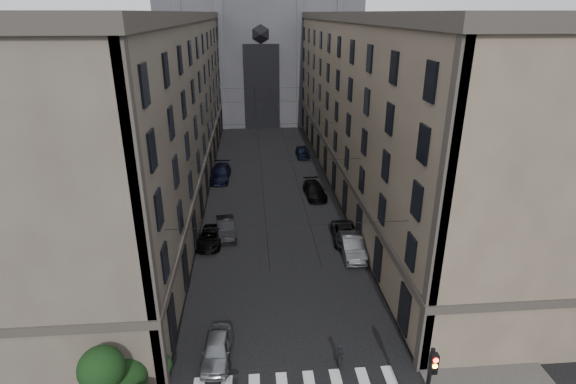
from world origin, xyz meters
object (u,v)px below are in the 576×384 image
object	(u,v)px
car_right_near	(352,246)
car_right_far	(303,152)
car_left_midnear	(226,228)
pedestrian	(340,356)
car_left_near	(217,349)
gothic_tower	(259,18)
traffic_light_right	(429,384)
car_right_midfar	(315,190)
car_right_midnear	(345,234)
car_left_midfar	(211,237)
car_left_far	(220,173)

from	to	relation	value
car_right_near	car_right_far	bearing A→B (deg)	93.97
car_left_midnear	pedestrian	world-z (taller)	pedestrian
car_left_near	car_right_far	bearing A→B (deg)	79.97
gothic_tower	traffic_light_right	size ratio (longest dim) A/B	11.15
car_right_far	car_right_midfar	bearing A→B (deg)	-91.24
car_right_near	car_right_midnear	size ratio (longest dim) A/B	1.02
car_right_midfar	pedestrian	world-z (taller)	pedestrian
car_right_far	car_right_midnear	bearing A→B (deg)	-87.83
car_left_midnear	car_left_midfar	xyz separation A→B (m)	(-1.26, -1.53, -0.10)
car_left_far	car_right_near	distance (m)	22.61
car_left_midfar	car_right_midnear	distance (m)	11.77
car_right_midnear	pedestrian	world-z (taller)	pedestrian
car_right_near	gothic_tower	bearing A→B (deg)	98.06
gothic_tower	car_right_near	distance (m)	58.53
car_left_midnear	car_left_near	bearing A→B (deg)	-96.15
traffic_light_right	car_left_far	bearing A→B (deg)	107.44
car_left_midfar	car_right_midfar	xyz separation A→B (m)	(10.51, 10.02, 0.09)
car_left_far	car_right_far	world-z (taller)	car_left_far
gothic_tower	pedestrian	world-z (taller)	gothic_tower
car_left_near	car_left_far	distance (m)	30.52
car_left_midnear	car_right_far	bearing A→B (deg)	60.64
car_left_near	pedestrian	size ratio (longest dim) A/B	2.38
car_right_near	car_right_far	distance (m)	27.38
gothic_tower	pedestrian	bearing A→B (deg)	-87.83
car_left_near	car_left_midfar	bearing A→B (deg)	99.42
car_left_near	car_right_far	size ratio (longest dim) A/B	0.96
traffic_light_right	pedestrian	world-z (taller)	traffic_light_right
car_left_far	car_right_far	distance (m)	13.62
car_left_near	car_left_midfar	size ratio (longest dim) A/B	0.89
car_left_midfar	car_left_far	size ratio (longest dim) A/B	0.81
car_right_near	car_right_midfar	size ratio (longest dim) A/B	0.97
traffic_light_right	car_right_near	size ratio (longest dim) A/B	1.06
car_left_midfar	car_right_far	distance (m)	26.78
car_left_near	car_left_midfar	distance (m)	14.21
car_left_near	car_right_far	xyz separation A→B (m)	(9.40, 38.63, 0.03)
car_right_near	car_left_midfar	bearing A→B (deg)	168.24
traffic_light_right	car_left_midfar	size ratio (longest dim) A/B	1.14
traffic_light_right	car_left_midnear	bearing A→B (deg)	114.97
car_right_midnear	car_right_far	world-z (taller)	car_right_far
gothic_tower	car_right_far	bearing A→B (deg)	-79.92
car_left_midnear	car_right_midnear	size ratio (longest dim) A/B	0.94
car_right_midfar	car_left_midfar	bearing A→B (deg)	-139.52
gothic_tower	car_left_midfar	size ratio (longest dim) A/B	12.67
car_left_midfar	car_left_far	bearing A→B (deg)	98.32
car_right_midfar	car_right_far	bearing A→B (deg)	85.62
car_right_midnear	car_right_far	xyz separation A→B (m)	(-0.94, 24.88, 0.06)
car_right_near	car_right_midnear	distance (m)	2.48
car_right_near	car_right_far	size ratio (longest dim) A/B	1.16
gothic_tower	car_left_midfar	bearing A→B (deg)	-96.26
gothic_tower	car_left_far	bearing A→B (deg)	-99.16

